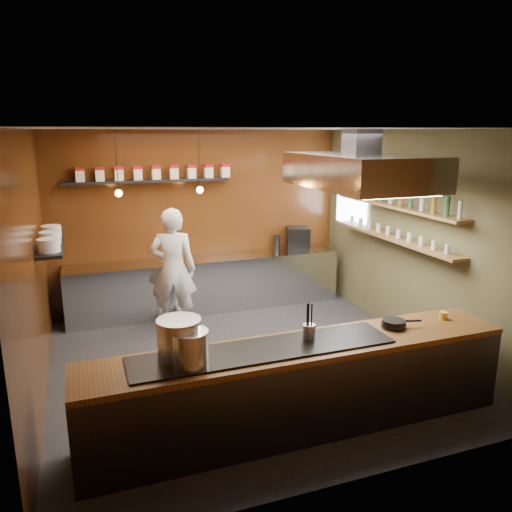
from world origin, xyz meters
name	(u,v)px	position (x,y,z in m)	size (l,w,h in m)	color
floor	(249,362)	(0.00, 0.00, 0.00)	(5.00, 5.00, 0.00)	black
back_wall	(201,220)	(0.00, 2.50, 1.50)	(5.00, 5.00, 0.00)	#3D1B0B
left_wall	(32,270)	(-2.50, 0.00, 1.50)	(5.00, 5.00, 0.00)	#3D1B0B
right_wall	(415,238)	(2.50, 0.00, 1.50)	(5.00, 5.00, 0.00)	#474828
ceiling	(248,129)	(0.00, 0.00, 3.00)	(5.00, 5.00, 0.00)	silver
window_pane	(352,196)	(2.45, 1.70, 1.90)	(1.00, 1.00, 0.00)	white
prep_counter	(207,284)	(0.00, 2.17, 0.45)	(4.60, 0.65, 0.90)	silver
pass_counter	(301,386)	(0.00, -1.60, 0.47)	(4.40, 0.72, 0.94)	#38383D
tin_shelf	(147,181)	(-0.90, 2.36, 2.20)	(2.60, 0.26, 0.04)	black
plate_shelf	(51,246)	(-2.34, 1.00, 1.55)	(0.30, 1.40, 0.04)	black
bottle_shelf_upper	(395,206)	(2.34, 0.30, 1.92)	(0.26, 2.80, 0.04)	olive
bottle_shelf_lower	(393,238)	(2.34, 0.30, 1.45)	(0.26, 2.80, 0.04)	olive
extractor_hood	(360,171)	(1.30, -0.40, 2.51)	(1.20, 2.00, 0.72)	#38383D
pendant_left	(118,190)	(-1.40, 1.70, 2.15)	(0.10, 0.10, 0.95)	black
pendant_right	(200,187)	(-0.20, 1.70, 2.15)	(0.10, 0.10, 0.95)	black
storage_tins	(156,172)	(-0.75, 2.36, 2.33)	(2.43, 0.13, 0.22)	beige
plate_stacks	(50,238)	(-2.34, 1.00, 1.65)	(0.26, 1.16, 0.16)	white
bottles	(396,196)	(2.34, 0.30, 2.06)	(0.06, 2.66, 0.24)	silver
wine_glasses	(393,232)	(2.34, 0.30, 1.53)	(0.07, 2.37, 0.13)	silver
stockpot_large	(179,340)	(-1.21, -1.56, 1.14)	(0.41, 0.41, 0.39)	silver
stockpot_small	(190,348)	(-1.14, -1.69, 1.10)	(0.34, 0.34, 0.32)	silver
utensil_crock	(309,332)	(0.10, -1.56, 1.02)	(0.13, 0.13, 0.16)	#B7B9BE
frying_pan	(394,323)	(1.12, -1.53, 0.97)	(0.43, 0.26, 0.07)	black
butter_jar	(443,315)	(1.79, -1.51, 0.96)	(0.09, 0.09, 0.08)	yellow
espresso_machine	(298,238)	(1.72, 2.25, 1.10)	(0.40, 0.38, 0.40)	black
chef	(173,269)	(-0.69, 1.52, 0.94)	(0.69, 0.45, 1.88)	white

